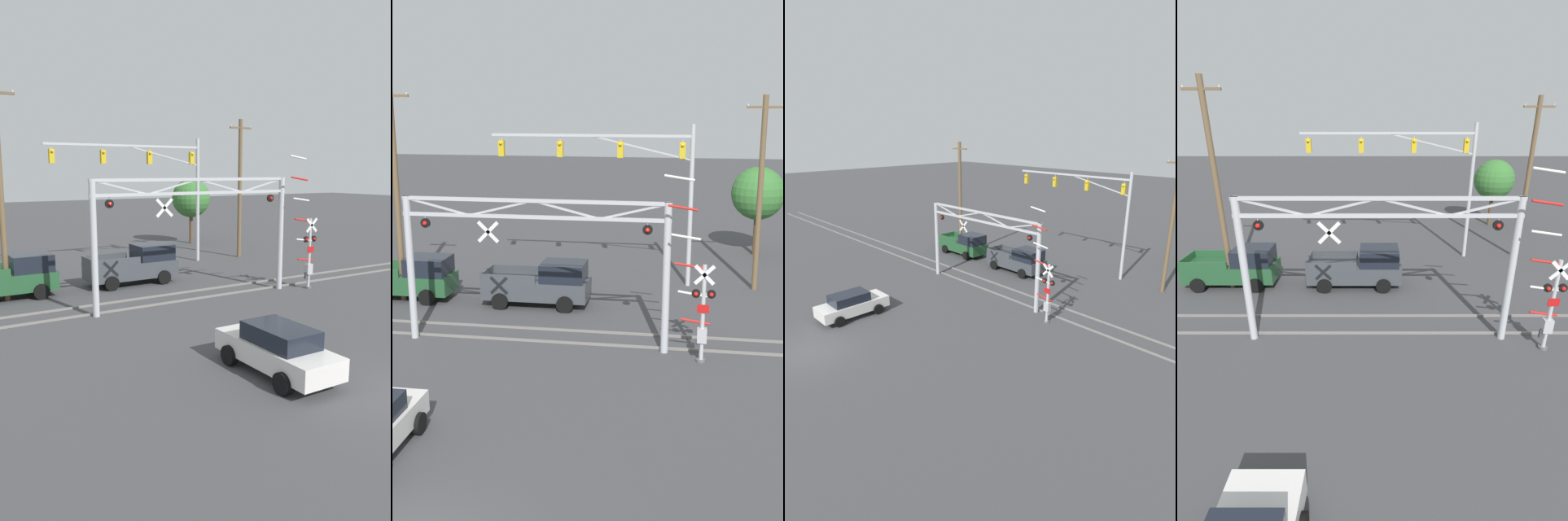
# 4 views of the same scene
# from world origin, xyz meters

# --- Properties ---
(ground_plane) EXTENTS (200.00, 200.00, 0.00)m
(ground_plane) POSITION_xyz_m (0.00, 0.00, 0.00)
(ground_plane) COLOR #424244
(rail_track_near) EXTENTS (80.00, 0.08, 0.10)m
(rail_track_near) POSITION_xyz_m (0.00, 12.90, 0.05)
(rail_track_near) COLOR gray
(rail_track_near) RESTS_ON ground_plane
(rail_track_far) EXTENTS (80.00, 0.08, 0.10)m
(rail_track_far) POSITION_xyz_m (0.00, 14.33, 0.05)
(rail_track_far) COLOR gray
(rail_track_far) RESTS_ON ground_plane
(crossing_gantry) EXTENTS (10.59, 0.30, 5.93)m
(crossing_gantry) POSITION_xyz_m (-0.01, 12.61, 3.82)
(crossing_gantry) COLOR #B7BABF
(crossing_gantry) RESTS_ON ground_plane
(crossing_signal_mast) EXTENTS (2.00, 0.35, 7.04)m
(crossing_signal_mast) POSITION_xyz_m (6.44, 11.87, 2.18)
(crossing_signal_mast) COLOR #B7BABF
(crossing_signal_mast) RESTS_ON ground_plane
(traffic_signal_span) EXTENTS (10.63, 0.39, 8.41)m
(traffic_signal_span) POSITION_xyz_m (3.32, 22.29, 5.86)
(traffic_signal_span) COLOR #B7BABF
(traffic_signal_span) RESTS_ON ground_plane
(pickup_truck_lead) EXTENTS (5.02, 2.22, 2.15)m
(pickup_truck_lead) POSITION_xyz_m (-0.88, 17.77, 1.05)
(pickup_truck_lead) COLOR #3D4247
(pickup_truck_lead) RESTS_ON ground_plane
(pickup_truck_following) EXTENTS (4.88, 2.22, 2.15)m
(pickup_truck_following) POSITION_xyz_m (-7.62, 17.84, 1.05)
(pickup_truck_following) COLOR #23512D
(pickup_truck_following) RESTS_ON ground_plane
(sedan_waiting) EXTENTS (1.94, 4.36, 1.58)m
(sedan_waiting) POSITION_xyz_m (-2.57, 3.67, 0.81)
(sedan_waiting) COLOR silver
(sedan_waiting) RESTS_ON ground_plane
(utility_pole_left) EXTENTS (1.80, 0.28, 10.39)m
(utility_pole_left) POSITION_xyz_m (-7.88, 17.53, 5.34)
(utility_pole_left) COLOR brown
(utility_pole_left) RESTS_ON ground_plane
(utility_pole_right) EXTENTS (1.80, 0.28, 9.85)m
(utility_pole_right) POSITION_xyz_m (9.38, 22.07, 5.07)
(utility_pole_right) COLOR brown
(utility_pole_right) RESTS_ON ground_plane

